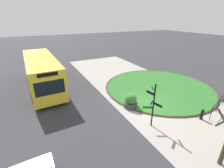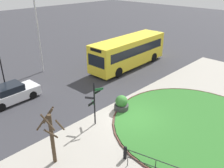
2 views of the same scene
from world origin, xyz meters
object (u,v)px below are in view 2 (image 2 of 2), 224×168
signpost_directional (94,101)px  bollard_foreground (125,152)px  car_near_lane (11,94)px  planter_near_signpost (121,104)px  street_tree_bare (52,135)px  bus_yellow (129,51)px  lamppost_tall (38,32)px

signpost_directional → bollard_foreground: 3.95m
signpost_directional → car_near_lane: size_ratio=0.71×
planter_near_signpost → bollard_foreground: bearing=-135.6°
planter_near_signpost → street_tree_bare: 6.50m
bus_yellow → lamppost_tall: (-7.27, 5.22, 2.40)m
car_near_lane → street_tree_bare: (-1.35, -7.96, 1.07)m
signpost_directional → car_near_lane: (-2.46, 6.88, -1.02)m
signpost_directional → bus_yellow: 11.26m
bollard_foreground → car_near_lane: (-1.40, 10.46, 0.26)m
signpost_directional → lamppost_tall: size_ratio=0.40×
street_tree_bare → planter_near_signpost: bearing=8.9°
car_near_lane → street_tree_bare: street_tree_bare is taller
planter_near_signpost → signpost_directional: bearing=177.9°
car_near_lane → lamppost_tall: size_ratio=0.56×
lamppost_tall → signpost_directional: bearing=-103.3°
signpost_directional → planter_near_signpost: 2.75m
car_near_lane → lamppost_tall: 7.17m
signpost_directional → bus_yellow: bearing=29.4°
signpost_directional → car_near_lane: 7.37m
lamppost_tall → street_tree_bare: bearing=-118.2°
lamppost_tall → street_tree_bare: lamppost_tall is taller
bus_yellow → lamppost_tall: bearing=-37.7°
lamppost_tall → street_tree_bare: (-6.35, -11.83, -2.31)m
bus_yellow → bollard_foreground: bearing=37.9°
bollard_foreground → signpost_directional: bearing=73.4°
signpost_directional → bollard_foreground: size_ratio=3.73×
bus_yellow → lamppost_tall: 9.27m
signpost_directional → lamppost_tall: lamppost_tall is taller
car_near_lane → street_tree_bare: 8.14m
car_near_lane → street_tree_bare: bearing=-102.1°
bollard_foreground → planter_near_signpost: (3.56, 3.49, 0.11)m
bus_yellow → car_near_lane: 12.38m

